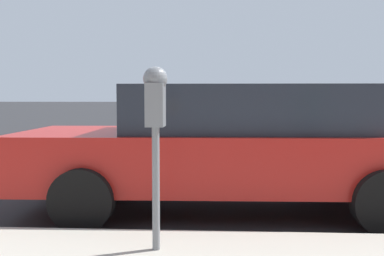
% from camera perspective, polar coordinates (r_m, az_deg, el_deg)
% --- Properties ---
extents(ground_plane, '(220.00, 220.00, 0.00)m').
position_cam_1_polar(ground_plane, '(6.34, 3.86, -8.18)').
color(ground_plane, '#2B2B2D').
extents(parking_meter, '(0.21, 0.19, 1.45)m').
position_cam_1_polar(parking_meter, '(3.51, -4.66, 2.18)').
color(parking_meter, gray).
rests_on(parking_meter, sidewalk).
extents(car_red, '(2.10, 4.80, 1.47)m').
position_cam_1_polar(car_red, '(5.25, 5.16, -2.14)').
color(car_red, '#B21E19').
rests_on(car_red, ground_plane).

